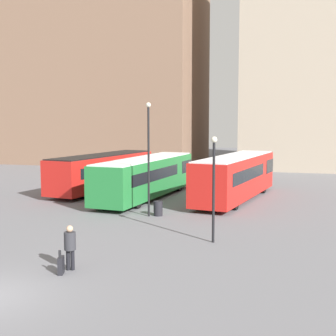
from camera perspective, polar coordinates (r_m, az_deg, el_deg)
The scene contains 9 objects.
building_block_left at distance 64.04m, azimuth -8.65°, elevation 13.33°, with size 27.16×15.67×27.75m.
bus_0 at distance 36.95m, azimuth -7.86°, elevation -0.32°, with size 4.47×11.73×2.85m.
bus_1 at distance 33.24m, azimuth -2.60°, elevation -0.96°, with size 3.78×12.57×2.85m.
bus_2 at distance 32.86m, azimuth 8.31°, elevation -0.92°, with size 4.39×12.11×3.05m.
traveler at distance 17.80m, azimuth -11.86°, elevation -9.01°, with size 0.54×0.54×1.68m.
suitcase at distance 17.61m, azimuth -12.92°, elevation -11.48°, with size 0.29×0.47×0.92m.
lamp_post_0 at distance 21.00m, azimuth 5.59°, elevation -1.39°, with size 0.28×0.28×4.80m.
lamp_post_1 at distance 26.57m, azimuth -2.39°, elevation 2.09°, with size 0.28×0.28×6.51m.
trash_bin at distance 27.14m, azimuth -1.22°, elevation -4.95°, with size 0.52×0.52×0.85m.
Camera 1 is at (9.51, -11.98, 5.54)m, focal length 50.00 mm.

